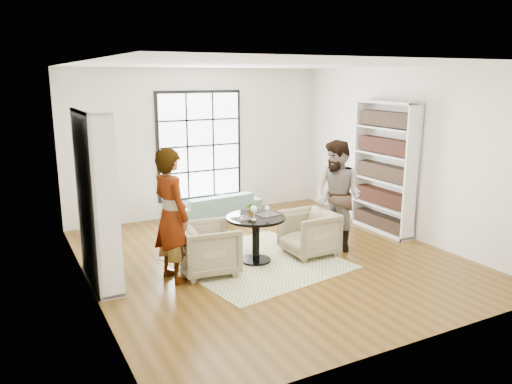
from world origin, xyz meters
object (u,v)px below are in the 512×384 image
armchair_left (209,249)px  pedestal_table (256,229)px  wine_glass_left (254,210)px  flower_centerpiece (252,209)px  wine_glass_right (267,209)px  armchair_right (309,233)px  person_right (338,196)px  person_left (171,216)px  sofa (215,206)px

armchair_left → pedestal_table: bearing=-77.9°
wine_glass_left → flower_centerpiece: 0.22m
wine_glass_right → pedestal_table: bearing=153.3°
armchair_right → wine_glass_right: 0.91m
wine_glass_left → wine_glass_right: (0.27, 0.07, -0.03)m
person_right → pedestal_table: bearing=-110.2°
person_left → flower_centerpiece: (1.33, 0.13, -0.10)m
armchair_left → armchair_right: size_ratio=1.03×
pedestal_table → person_right: (1.47, -0.10, 0.38)m
armchair_right → flower_centerpiece: 1.08m
armchair_left → wine_glass_left: wine_glass_left is taller
armchair_right → wine_glass_right: size_ratio=4.63×
person_left → wine_glass_left: size_ratio=8.77×
sofa → person_left: size_ratio=0.96×
sofa → wine_glass_left: (-0.49, -2.63, 0.62)m
person_left → person_right: 2.83m
armchair_right → flower_centerpiece: (-0.95, 0.15, 0.49)m
sofa → person_left: (-1.75, -2.57, 0.68)m
pedestal_table → flower_centerpiece: flower_centerpiece is taller
sofa → person_right: person_right is taller
pedestal_table → armchair_left: bearing=-174.7°
armchair_left → armchair_right: armchair_left is taller
armchair_left → person_left: size_ratio=0.43×
person_left → wine_glass_right: (1.52, -0.00, -0.09)m
wine_glass_left → flower_centerpiece: bearing=69.4°
wine_glass_left → flower_centerpiece: size_ratio=0.93×
armchair_left → person_right: size_ratio=0.45×
armchair_right → wine_glass_right: bearing=-91.8°
sofa → wine_glass_left: 2.75m
wine_glass_right → sofa: bearing=85.0°
sofa → armchair_right: (0.53, -2.59, 0.09)m
person_right → flower_centerpiece: person_right is taller
armchair_left → person_left: (-0.55, 0.00, 0.57)m
armchair_left → wine_glass_left: (0.71, -0.07, 0.52)m
pedestal_table → armchair_left: (-0.82, -0.08, -0.16)m
pedestal_table → armchair_right: size_ratio=1.16×
armchair_left → person_right: 2.35m
person_left → person_right: (2.83, -0.02, -0.03)m
armchair_left → flower_centerpiece: size_ratio=3.52×
wine_glass_left → armchair_right: bearing=2.6°
armchair_right → person_right: (0.55, 0.00, 0.55)m
person_right → wine_glass_right: bearing=-107.2°
pedestal_table → wine_glass_right: wine_glass_right is taller
pedestal_table → person_right: bearing=-3.9°
armchair_left → armchair_right: (1.73, -0.02, -0.01)m
armchair_right → wine_glass_left: (-1.02, -0.05, 0.53)m
flower_centerpiece → armchair_right: bearing=-9.2°
armchair_right → person_left: (-2.28, 0.02, 0.59)m
sofa → armchair_left: bearing=59.2°
pedestal_table → flower_centerpiece: size_ratio=3.95×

